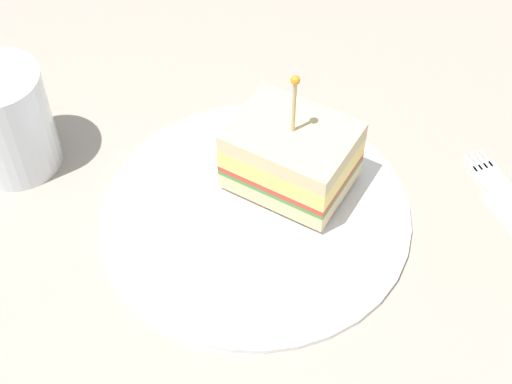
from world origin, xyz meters
TOP-DOWN VIEW (x-y plane):
  - ground_plane at (0.00, 0.00)cm, footprint 111.15×111.15cm
  - plate at (0.00, 0.00)cm, footprint 24.27×24.27cm
  - sandwich_half_center at (-4.10, 0.21)cm, footprint 8.82×10.48cm
  - drink_glass at (8.86, -18.64)cm, footprint 7.04×7.04cm
  - fork at (-15.18, 13.15)cm, footprint 6.33×11.38cm

SIDE VIEW (x-z plane):
  - ground_plane at x=0.00cm, z-range -2.00..0.00cm
  - fork at x=-15.18cm, z-range 0.00..0.35cm
  - plate at x=0.00cm, z-range 0.00..0.96cm
  - sandwich_half_center at x=-4.10cm, z-range -1.69..9.24cm
  - drink_glass at x=8.86cm, z-range -0.50..8.71cm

